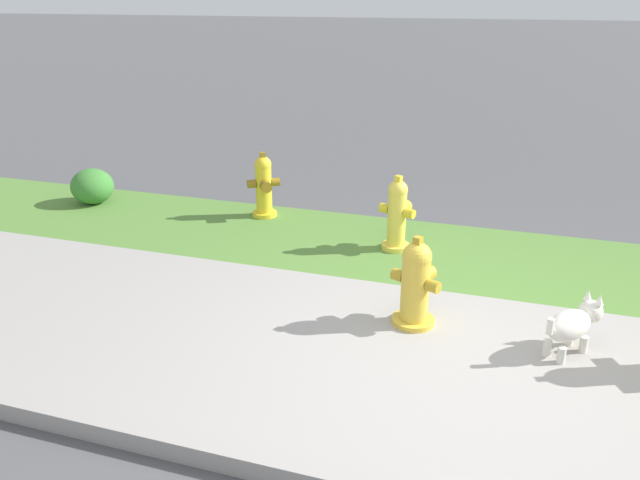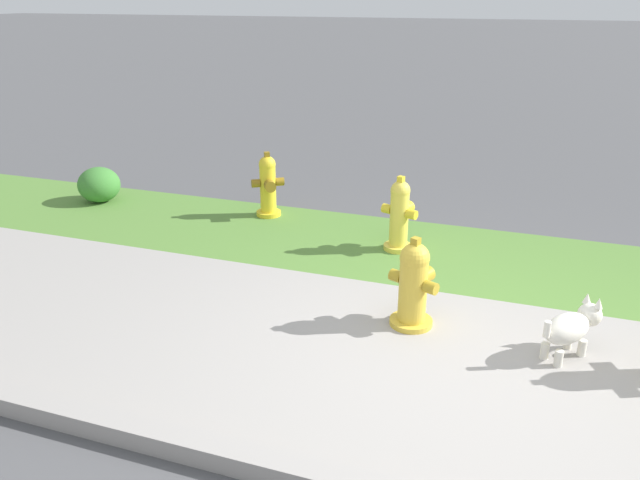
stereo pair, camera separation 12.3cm
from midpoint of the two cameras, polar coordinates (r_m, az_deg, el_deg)
The scene contains 8 objects.
ground_plane at distance 4.22m, azimuth 12.43°, elevation -11.87°, with size 120.00×120.00×0.00m, color #515154.
sidewalk_pavement at distance 4.22m, azimuth 12.43°, elevation -11.81°, with size 18.00×2.29×0.01m, color #9E9993.
grass_verge at distance 5.96m, azimuth 14.48°, elevation -1.65°, with size 18.00×1.64×0.01m, color #568438.
fire_hydrant_across_street at distance 4.58m, azimuth 7.98°, elevation -3.97°, with size 0.39×0.37×0.70m.
fire_hydrant_mid_block at distance 6.81m, azimuth -5.68°, elevation 4.91°, with size 0.34×0.32×0.72m.
fire_hydrant_by_grass_verge at distance 5.92m, azimuth 6.48°, elevation 2.34°, with size 0.37×0.33×0.73m.
small_white_dog at distance 4.54m, azimuth 21.42°, elevation -7.14°, with size 0.42×0.48×0.40m.
shrub_bush_mid_verge at distance 7.74m, azimuth -20.54°, elevation 4.61°, with size 0.48×0.48×0.41m.
Camera 1 is at (0.14, -3.55, 2.30)m, focal length 35.00 mm.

